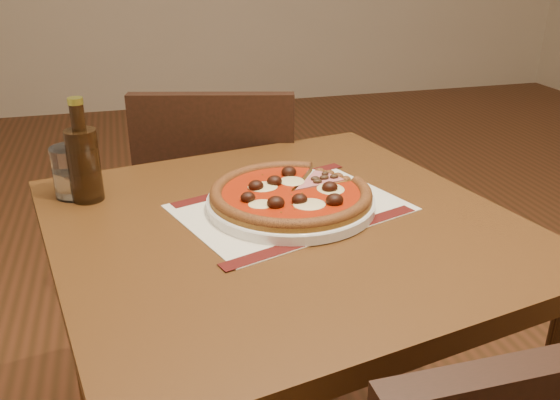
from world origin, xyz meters
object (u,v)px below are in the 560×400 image
object	(u,v)px
plate	(291,203)
bottle	(84,161)
water_glass	(74,171)
chair_far	(220,214)
pizza	(291,193)
table	(283,268)

from	to	relation	value
plate	bottle	size ratio (longest dim) A/B	1.57
water_glass	bottle	xyz separation A→B (m)	(0.02, -0.03, 0.03)
chair_far	water_glass	size ratio (longest dim) A/B	8.72
plate	chair_far	bearing A→B (deg)	95.60
chair_far	bottle	distance (m)	0.61
pizza	bottle	distance (m)	0.40
table	water_glass	size ratio (longest dim) A/B	9.39
table	pizza	bearing A→B (deg)	58.15
chair_far	water_glass	xyz separation A→B (m)	(-0.34, -0.37, 0.30)
water_glass	pizza	bearing A→B (deg)	-23.70
plate	pizza	xyz separation A→B (m)	(-0.00, -0.00, 0.02)
bottle	plate	bearing A→B (deg)	-20.93
pizza	bottle	size ratio (longest dim) A/B	1.51
bottle	water_glass	bearing A→B (deg)	126.89
chair_far	water_glass	bearing A→B (deg)	61.77
plate	water_glass	bearing A→B (deg)	156.35
plate	pizza	distance (m)	0.02
chair_far	table	bearing A→B (deg)	106.76
chair_far	bottle	xyz separation A→B (m)	(-0.32, -0.40, 0.33)
chair_far	plate	world-z (taller)	chair_far
chair_far	plate	size ratio (longest dim) A/B	2.75
pizza	water_glass	world-z (taller)	water_glass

